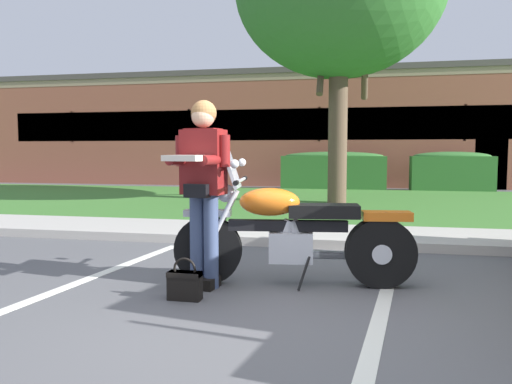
{
  "coord_description": "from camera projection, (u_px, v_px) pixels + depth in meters",
  "views": [
    {
      "loc": [
        0.62,
        -3.69,
        1.25
      ],
      "look_at": [
        -0.36,
        1.01,
        0.85
      ],
      "focal_mm": 34.64,
      "sensor_mm": 36.0,
      "label": 1
    }
  ],
  "objects": [
    {
      "name": "hedge_center_left",
      "position": [
        451.0,
        171.0,
        15.19
      ],
      "size": [
        2.41,
        0.9,
        1.24
      ],
      "color": "#336B2D",
      "rests_on": "ground"
    },
    {
      "name": "stall_stripe_1",
      "position": [
        382.0,
        310.0,
        3.86
      ],
      "size": [
        0.64,
        4.38,
        0.01
      ],
      "primitive_type": "cube",
      "rotation": [
        0.0,
        0.0,
        -0.12
      ],
      "color": "silver",
      "rests_on": "ground"
    },
    {
      "name": "ground_plane",
      "position": [
        275.0,
        312.0,
        3.83
      ],
      "size": [
        140.0,
        140.0,
        0.0
      ],
      "primitive_type": "plane",
      "color": "#565659"
    },
    {
      "name": "brick_building",
      "position": [
        328.0,
        133.0,
        22.25
      ],
      "size": [
        28.18,
        10.74,
        4.18
      ],
      "color": "#93513D",
      "rests_on": "ground"
    },
    {
      "name": "hedge_left",
      "position": [
        333.0,
        170.0,
        15.93
      ],
      "size": [
        3.31,
        0.9,
        1.24
      ],
      "color": "#336B2D",
      "rests_on": "ground"
    },
    {
      "name": "rider_person",
      "position": [
        203.0,
        178.0,
        4.44
      ],
      "size": [
        0.53,
        0.62,
        1.7
      ],
      "color": "black",
      "rests_on": "ground"
    },
    {
      "name": "stall_stripe_0",
      "position": [
        59.0,
        290.0,
        4.44
      ],
      "size": [
        0.64,
        4.38,
        0.01
      ],
      "primitive_type": "cube",
      "rotation": [
        0.0,
        0.0,
        -0.12
      ],
      "color": "silver",
      "rests_on": "ground"
    },
    {
      "name": "motorcycle",
      "position": [
        302.0,
        233.0,
        4.57
      ],
      "size": [
        2.24,
        0.82,
        1.26
      ],
      "color": "black",
      "rests_on": "ground"
    },
    {
      "name": "grass_lawn",
      "position": [
        332.0,
        202.0,
        11.78
      ],
      "size": [
        60.0,
        7.77,
        0.06
      ],
      "primitive_type": "cube",
      "color": "#3D752D",
      "rests_on": "ground"
    },
    {
      "name": "curb_strip",
      "position": [
        309.0,
        243.0,
        6.43
      ],
      "size": [
        60.0,
        0.2,
        0.12
      ],
      "primitive_type": "cube",
      "color": "#B7B2A8",
      "rests_on": "ground"
    },
    {
      "name": "concrete_walk",
      "position": [
        315.0,
        234.0,
        7.26
      ],
      "size": [
        60.0,
        1.5,
        0.08
      ],
      "primitive_type": "cube",
      "color": "#B7B2A8",
      "rests_on": "ground"
    },
    {
      "name": "handbag",
      "position": [
        185.0,
        283.0,
        4.14
      ],
      "size": [
        0.28,
        0.13,
        0.36
      ],
      "color": "black",
      "rests_on": "ground"
    }
  ]
}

